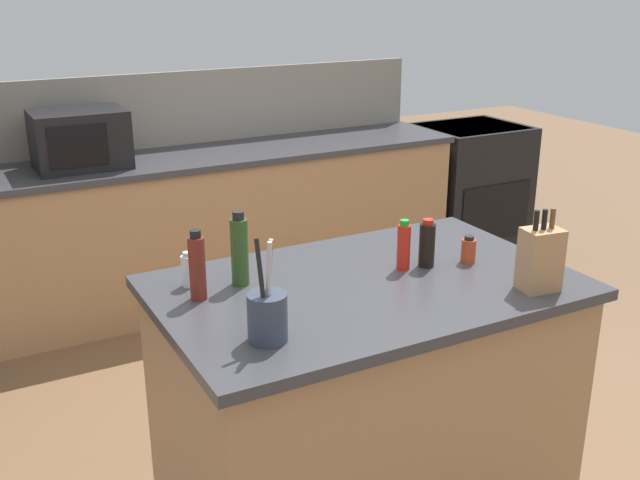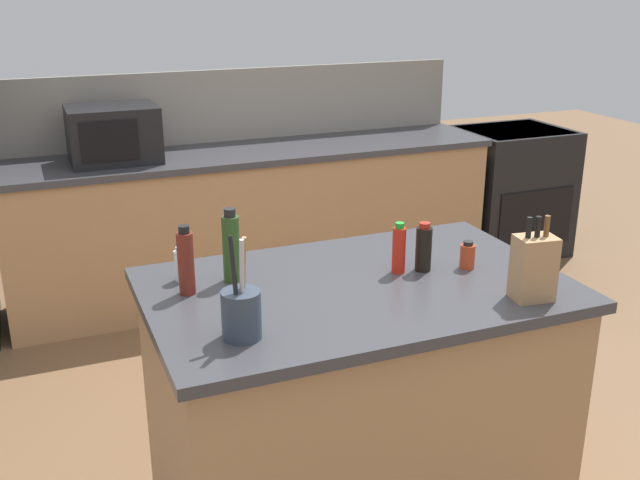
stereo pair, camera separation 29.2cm
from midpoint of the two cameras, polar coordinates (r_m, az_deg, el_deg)
back_counter_run at (r=4.82m, az=-9.03°, el=1.22°), size 3.09×0.66×0.94m
wall_backsplash at (r=4.94m, az=-10.71°, el=9.95°), size 3.05×0.03×0.46m
kitchen_island at (r=2.86m, az=0.41°, el=-11.99°), size 1.48×0.93×0.94m
range_oven at (r=5.73m, az=9.83°, el=4.10°), size 0.76×0.65×0.92m
microwave at (r=4.47m, az=-19.66°, el=7.25°), size 0.50×0.39×0.32m
knife_block at (r=2.62m, az=13.42°, el=-1.46°), size 0.14×0.12×0.29m
utensil_crock at (r=2.23m, az=-7.80°, el=-5.79°), size 0.12×0.12×0.32m
soy_sauce_bottle at (r=2.77m, az=5.20°, el=-0.37°), size 0.06×0.06×0.18m
spice_jar_oregano at (r=2.82m, az=13.06°, el=-1.42°), size 0.05×0.05×0.10m
olive_oil_bottle at (r=2.62m, az=-9.34°, el=-0.85°), size 0.06×0.06×0.27m
salt_shaker at (r=2.66m, az=-13.15°, el=-2.32°), size 0.05×0.05×0.13m
spice_jar_paprika at (r=2.84m, az=8.39°, el=-0.82°), size 0.06×0.06×0.11m
vinegar_bottle at (r=2.53m, az=-12.62°, el=-2.09°), size 0.06×0.06×0.24m
hot_sauce_bottle at (r=2.74m, az=3.38°, el=-0.53°), size 0.05×0.05×0.19m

